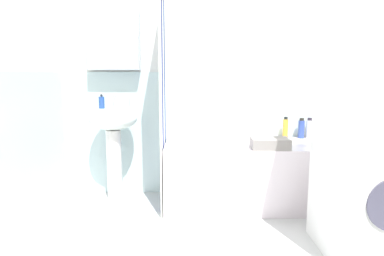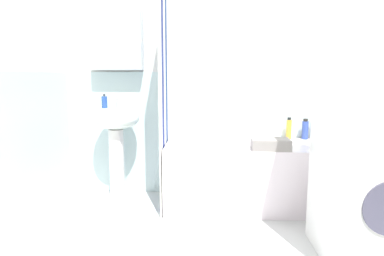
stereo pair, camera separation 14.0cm
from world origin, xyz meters
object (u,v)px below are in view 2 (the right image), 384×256
body_wash_bottle (313,129)px  towel_folded (270,144)px  soap_dispenser (104,102)px  bathtub (256,175)px  sink (116,133)px  shampoo_bottle (289,129)px  washer_dryer_stack (371,136)px  lotion_bottle (305,130)px  toothbrush_cup (129,103)px  conditioner_bottle (328,132)px

body_wash_bottle → towel_folded: body_wash_bottle is taller
soap_dispenser → bathtub: size_ratio=0.08×
sink → body_wash_bottle: size_ratio=4.45×
body_wash_bottle → shampoo_bottle: 0.23m
towel_folded → sink: bearing=165.7°
washer_dryer_stack → lotion_bottle: bearing=95.0°
sink → shampoo_bottle: bearing=4.4°
toothbrush_cup → body_wash_bottle: toothbrush_cup is taller
soap_dispenser → bathtub: (1.39, -0.13, -0.64)m
shampoo_bottle → conditioner_bottle: bearing=-5.4°
conditioner_bottle → body_wash_bottle: 0.14m
bathtub → shampoo_bottle: size_ratio=7.72×
towel_folded → washer_dryer_stack: size_ratio=0.19×
sink → toothbrush_cup: (0.13, 0.03, 0.28)m
soap_dispenser → body_wash_bottle: 1.98m
towel_folded → washer_dryer_stack: washer_dryer_stack is taller
toothbrush_cup → towel_folded: toothbrush_cup is taller
lotion_bottle → towel_folded: lotion_bottle is taller
lotion_bottle → conditioner_bottle: bearing=-8.7°
toothbrush_cup → towel_folded: bearing=-16.8°
shampoo_bottle → towel_folded: 0.54m
lotion_bottle → washer_dryer_stack: bearing=-85.0°
toothbrush_cup → lotion_bottle: toothbrush_cup is taller
lotion_bottle → washer_dryer_stack: (0.10, -1.12, 0.14)m
soap_dispenser → washer_dryer_stack: bearing=-26.6°
bathtub → towel_folded: towel_folded is taller
washer_dryer_stack → conditioner_bottle: bearing=84.2°
shampoo_bottle → towel_folded: (-0.26, -0.48, -0.05)m
bathtub → body_wash_bottle: (0.57, 0.27, 0.38)m
soap_dispenser → shampoo_bottle: size_ratio=0.64×
shampoo_bottle → toothbrush_cup: bearing=-176.2°
sink → shampoo_bottle: (1.63, 0.13, 0.03)m
bathtub → lotion_bottle: size_ratio=8.19×
conditioner_bottle → washer_dryer_stack: washer_dryer_stack is taller
sink → washer_dryer_stack: washer_dryer_stack is taller
conditioner_bottle → shampoo_bottle: bearing=174.6°
bathtub → conditioner_bottle: conditioner_bottle is taller
shampoo_bottle → towel_folded: bearing=-118.2°
soap_dispenser → body_wash_bottle: soap_dispenser is taller
sink → lotion_bottle: 1.79m
sink → body_wash_bottle: bearing=4.1°
sink → washer_dryer_stack: size_ratio=0.54×
sink → toothbrush_cup: 0.31m
sink → shampoo_bottle: sink is taller
sink → conditioner_bottle: sink is taller
toothbrush_cup → towel_folded: (1.25, -0.38, -0.30)m
bathtub → shampoo_bottle: (0.34, 0.26, 0.38)m
body_wash_bottle → soap_dispenser: bearing=-176.0°
bathtub → conditioner_bottle: bearing=18.0°
conditioner_bottle → shampoo_bottle: (-0.36, 0.03, 0.02)m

